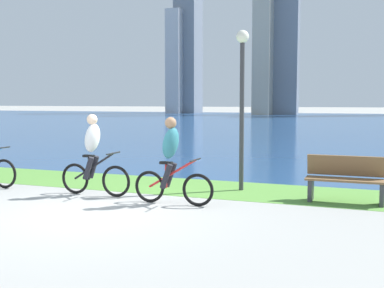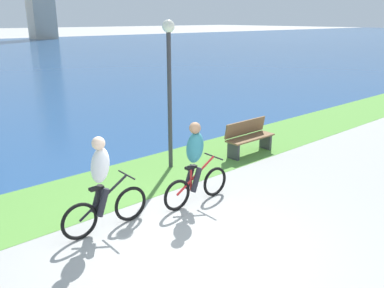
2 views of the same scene
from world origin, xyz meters
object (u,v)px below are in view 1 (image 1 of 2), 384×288
lamppost_tall (242,85)px  cyclist_trailing (93,155)px  cyclist_lead (171,161)px  bench_near_path (346,179)px

lamppost_tall → cyclist_trailing: bearing=-148.7°
cyclist_lead → lamppost_tall: bearing=65.7°
cyclist_trailing → lamppost_tall: bearing=31.3°
cyclist_lead → bench_near_path: cyclist_lead is taller
cyclist_lead → lamppost_tall: lamppost_tall is taller
bench_near_path → lamppost_tall: 2.95m
cyclist_lead → lamppost_tall: size_ratio=0.48×
bench_near_path → cyclist_trailing: bearing=-167.5°
cyclist_lead → cyclist_trailing: cyclist_trailing is taller
cyclist_lead → lamppost_tall: (0.85, 1.89, 1.48)m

